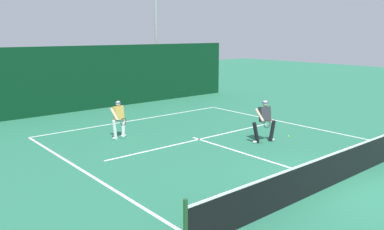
{
  "coord_description": "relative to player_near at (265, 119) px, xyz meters",
  "views": [
    {
      "loc": [
        -9.87,
        -5.28,
        4.17
      ],
      "look_at": [
        -0.22,
        6.21,
        1.0
      ],
      "focal_mm": 36.29,
      "sensor_mm": 36.0,
      "label": 1
    }
  ],
  "objects": [
    {
      "name": "ground_plane",
      "position": [
        -1.69,
        -4.11,
        -0.91
      ],
      "size": [
        80.0,
        80.0,
        0.0
      ],
      "primitive_type": "plane",
      "color": "#276F51"
    },
    {
      "name": "court_line_baseline_far",
      "position": [
        -1.69,
        6.58,
        -0.9
      ],
      "size": [
        10.29,
        0.1,
        0.01
      ],
      "primitive_type": "cube",
      "color": "white",
      "rests_on": "ground_plane"
    },
    {
      "name": "court_line_service",
      "position": [
        -1.69,
        1.92,
        -0.9
      ],
      "size": [
        8.39,
        0.1,
        0.01
      ],
      "primitive_type": "cube",
      "color": "white",
      "rests_on": "ground_plane"
    },
    {
      "name": "court_line_centre",
      "position": [
        -1.69,
        -0.91,
        -0.9
      ],
      "size": [
        0.1,
        6.4,
        0.01
      ],
      "primitive_type": "cube",
      "color": "white",
      "rests_on": "ground_plane"
    },
    {
      "name": "tennis_net",
      "position": [
        -1.69,
        -4.11,
        -0.41
      ],
      "size": [
        11.27,
        0.09,
        1.11
      ],
      "color": "#1E4723",
      "rests_on": "ground_plane"
    },
    {
      "name": "player_near",
      "position": [
        0.0,
        0.0,
        0.0
      ],
      "size": [
        1.1,
        0.89,
        1.65
      ],
      "rotation": [
        0.0,
        0.0,
        2.86
      ],
      "color": "black",
      "rests_on": "ground_plane"
    },
    {
      "name": "player_far",
      "position": [
        -4.02,
        4.17,
        -0.07
      ],
      "size": [
        0.71,
        0.86,
        1.53
      ],
      "rotation": [
        0.0,
        0.0,
        3.34
      ],
      "color": "silver",
      "rests_on": "ground_plane"
    },
    {
      "name": "tennis_ball",
      "position": [
        1.35,
        -0.18,
        -0.87
      ],
      "size": [
        0.07,
        0.07,
        0.07
      ],
      "primitive_type": "sphere",
      "color": "#D1E033",
      "rests_on": "ground_plane"
    },
    {
      "name": "back_fence_windscreen",
      "position": [
        -1.69,
        10.52,
        0.85
      ],
      "size": [
        18.54,
        0.12,
        3.52
      ],
      "primitive_type": "cube",
      "color": "#073119",
      "rests_on": "ground_plane"
    },
    {
      "name": "light_pole",
      "position": [
        3.35,
        12.03,
        3.71
      ],
      "size": [
        0.55,
        0.44,
        7.55
      ],
      "color": "#9EA39E",
      "rests_on": "ground_plane"
    }
  ]
}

